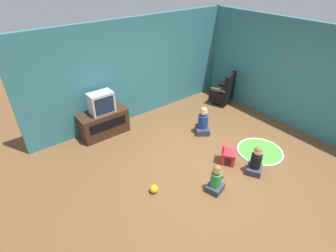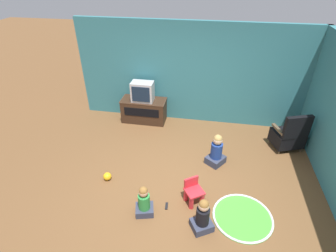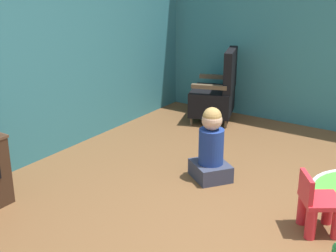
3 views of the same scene
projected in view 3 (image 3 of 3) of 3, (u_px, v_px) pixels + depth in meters
The scene contains 5 objects.
ground_plane at pixel (263, 234), 3.59m from camera, with size 30.00×30.00×0.00m, color brown.
wall_back at pixel (13, 40), 4.44m from camera, with size 5.78×0.12×2.55m.
black_armchair at pixel (216, 94), 6.07m from camera, with size 0.76×0.70×0.95m.
yellow_kid_chair at pixel (318, 207), 3.57m from camera, with size 0.41×0.40×0.47m.
child_watching_left at pixel (211, 148), 4.42m from camera, with size 0.47×0.48×0.71m.
Camera 3 is at (-3.00, -1.13, 1.97)m, focal length 50.00 mm.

